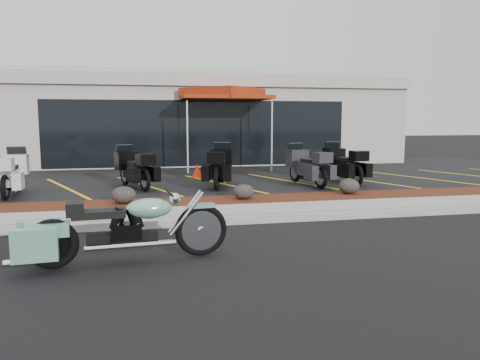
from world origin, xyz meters
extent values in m
plane|color=black|center=(0.00, 0.00, 0.00)|extent=(90.00, 90.00, 0.00)
cube|color=gray|center=(0.00, 0.90, 0.07)|extent=(24.00, 0.25, 0.15)
cube|color=gray|center=(0.00, 1.60, 0.07)|extent=(24.00, 1.20, 0.15)
cube|color=#38110C|center=(0.00, 2.80, 0.08)|extent=(24.00, 1.20, 0.16)
cube|color=black|center=(0.00, 8.20, 0.07)|extent=(26.00, 9.60, 0.15)
cube|color=gray|center=(0.00, 14.50, 2.00)|extent=(18.00, 8.00, 4.00)
cube|color=black|center=(0.00, 10.52, 1.50)|extent=(12.00, 0.06, 2.60)
cube|color=gray|center=(0.00, 10.49, 3.60)|extent=(18.00, 0.30, 0.50)
ellipsoid|color=black|center=(-2.74, 2.77, 0.36)|extent=(0.55, 0.46, 0.39)
ellipsoid|color=black|center=(0.06, 2.77, 0.34)|extent=(0.51, 0.42, 0.36)
ellipsoid|color=black|center=(2.88, 2.99, 0.36)|extent=(0.55, 0.46, 0.39)
cone|color=red|center=(-0.52, 7.32, 0.37)|extent=(0.41, 0.41, 0.45)
cylinder|color=silver|center=(-0.80, 8.71, 1.43)|extent=(0.06, 0.06, 2.55)
cylinder|color=silver|center=(2.30, 8.50, 1.43)|extent=(0.06, 0.06, 2.55)
cylinder|color=silver|center=(-0.59, 11.81, 1.43)|extent=(0.06, 0.06, 2.55)
cylinder|color=silver|center=(2.51, 11.60, 1.43)|extent=(0.06, 0.06, 2.55)
cube|color=maroon|center=(0.86, 10.15, 2.87)|extent=(3.54, 3.54, 0.13)
cube|color=maroon|center=(0.86, 10.15, 3.06)|extent=(3.44, 3.44, 0.39)
camera|label=1|loc=(-2.33, -8.05, 2.07)|focal=35.00mm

